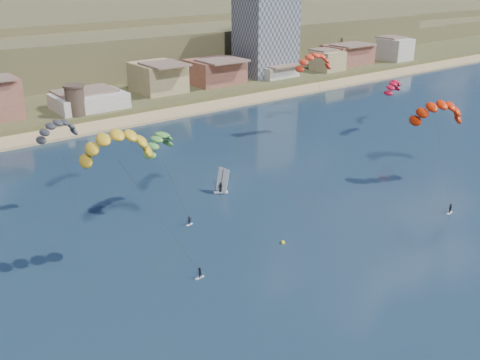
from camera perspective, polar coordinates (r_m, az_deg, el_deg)
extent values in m
plane|color=#0E2232|center=(69.90, 16.71, -15.59)|extent=(2400.00, 2400.00, 0.00)
cube|color=tan|center=(150.11, -17.42, 4.95)|extent=(2200.00, 12.00, 0.90)
cube|color=brown|center=(267.06, -18.42, 13.97)|extent=(320.00, 150.00, 15.00)
cube|color=brown|center=(388.73, 15.89, 15.89)|extent=(240.00, 120.00, 8.00)
cube|color=brown|center=(484.60, 21.05, 16.58)|extent=(260.00, 140.00, 12.00)
cube|color=gray|center=(207.82, 2.74, 15.13)|extent=(20.00, 16.00, 30.00)
cylinder|color=#47382D|center=(157.59, -17.00, 7.95)|extent=(5.20, 5.20, 8.00)
cylinder|color=#47382D|center=(156.68, -17.17, 9.47)|extent=(5.82, 5.82, 0.60)
cube|color=silver|center=(78.07, -4.29, -10.23)|extent=(1.41, 0.54, 0.09)
imported|color=black|center=(77.63, -4.30, -9.70)|extent=(0.82, 0.67, 1.58)
cylinder|color=#262626|center=(76.51, -8.54, -3.79)|extent=(0.05, 0.05, 19.44)
cube|color=silver|center=(103.64, 21.24, -3.25)|extent=(1.58, 0.71, 0.10)
imported|color=black|center=(103.27, 21.31, -2.78)|extent=(1.09, 0.60, 1.75)
cylinder|color=#262626|center=(108.95, 20.63, 1.76)|extent=(0.05, 0.05, 20.30)
cube|color=silver|center=(92.87, -5.35, -4.70)|extent=(1.34, 0.65, 0.09)
imported|color=black|center=(92.52, -5.37, -4.26)|extent=(1.06, 0.74, 1.48)
cylinder|color=#262626|center=(94.65, -7.00, -0.51)|extent=(0.05, 0.05, 13.85)
cylinder|color=#262626|center=(96.37, -17.35, -0.15)|extent=(0.04, 0.04, 15.49)
cylinder|color=#262626|center=(138.95, 8.78, 7.90)|extent=(0.04, 0.04, 18.13)
cylinder|color=#262626|center=(145.29, 16.79, 6.59)|extent=(0.04, 0.04, 12.93)
cube|color=silver|center=(105.23, -2.03, -1.28)|extent=(2.73, 2.01, 0.13)
imported|color=black|center=(104.82, -2.04, -0.76)|extent=(1.13, 1.00, 1.94)
cube|color=white|center=(104.53, -1.85, 0.00)|extent=(2.34, 3.06, 4.63)
sphere|color=yellow|center=(86.91, 4.54, -6.59)|extent=(0.71, 0.71, 0.71)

